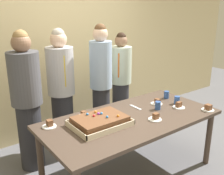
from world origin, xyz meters
TOP-DOWN VIEW (x-y plane):
  - ground_plane at (0.00, 0.00)m, footprint 12.00×12.00m
  - interior_back_panel at (0.00, 1.60)m, footprint 8.00×0.12m
  - party_table at (0.00, 0.00)m, footprint 2.05×1.00m
  - sheet_cake at (-0.40, 0.04)m, footprint 0.60×0.44m
  - plated_slice_near_left at (-0.84, 0.33)m, footprint 0.15×0.15m
  - plated_slice_near_right at (0.67, -0.13)m, footprint 0.15×0.15m
  - plated_slice_far_left at (0.54, 0.12)m, footprint 0.15×0.15m
  - plated_slice_far_right at (0.18, -0.21)m, footprint 0.15×0.15m
  - plated_slice_center_front at (-0.42, 0.34)m, footprint 0.15×0.15m
  - plated_slice_center_back at (0.89, -0.40)m, footprint 0.15×0.15m
  - drink_cup_nearest at (0.81, 0.20)m, footprint 0.07×0.07m
  - drink_cup_middle at (0.76, -0.02)m, footprint 0.07×0.07m
  - drink_cup_far_end at (0.42, -0.01)m, footprint 0.07×0.07m
  - cake_server_utensil at (0.24, 0.19)m, footprint 0.03×0.20m
  - person_serving_front at (-0.35, 1.05)m, footprint 0.37×0.37m
  - person_green_shirt_behind at (0.66, 1.02)m, footprint 0.33×0.33m
  - person_striped_tie_right at (0.15, 0.82)m, footprint 0.31×0.31m
  - person_far_right_suit at (-0.88, 0.86)m, footprint 0.36×0.36m

SIDE VIEW (x-z plane):
  - ground_plane at x=0.00m, z-range 0.00..0.00m
  - party_table at x=0.00m, z-range 0.30..1.04m
  - cake_server_utensil at x=0.24m, z-range 0.75..0.75m
  - plated_slice_center_front at x=-0.42m, z-range 0.73..0.80m
  - plated_slice_near_right at x=0.67m, z-range 0.73..0.80m
  - plated_slice_far_left at x=0.54m, z-range 0.73..0.80m
  - plated_slice_far_right at x=0.18m, z-range 0.73..0.81m
  - plated_slice_near_left at x=-0.84m, z-range 0.73..0.81m
  - plated_slice_center_back at x=0.89m, z-range 0.73..0.81m
  - sheet_cake at x=-0.40m, z-range 0.73..0.86m
  - drink_cup_nearest at x=0.81m, z-range 0.75..0.85m
  - drink_cup_middle at x=0.76m, z-range 0.75..0.85m
  - drink_cup_far_end at x=0.42m, z-range 0.75..0.85m
  - person_green_shirt_behind at x=0.66m, z-range 0.03..1.61m
  - person_serving_front at x=-0.35m, z-range 0.03..1.72m
  - person_far_right_suit at x=-0.88m, z-range 0.03..1.74m
  - person_striped_tie_right at x=0.15m, z-range 0.05..1.79m
  - interior_back_panel at x=0.00m, z-range 0.00..3.00m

